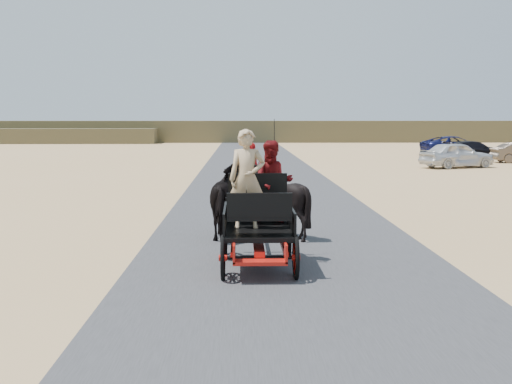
{
  "coord_description": "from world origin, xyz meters",
  "views": [
    {
      "loc": [
        -0.92,
        -11.57,
        2.72
      ],
      "look_at": [
        -0.61,
        1.55,
        1.2
      ],
      "focal_mm": 45.0,
      "sensor_mm": 36.0,
      "label": 1
    }
  ],
  "objects_px": {
    "horse_right": "(279,200)",
    "car_c": "(474,150)",
    "carriage": "(258,248)",
    "horse_left": "(230,200)",
    "car_d": "(455,145)",
    "car_a": "(457,155)",
    "pedestrian": "(253,164)"
  },
  "relations": [
    {
      "from": "carriage",
      "to": "horse_left",
      "type": "relative_size",
      "value": 1.2
    },
    {
      "from": "horse_right",
      "to": "carriage",
      "type": "bearing_deg",
      "value": 79.61
    },
    {
      "from": "carriage",
      "to": "horse_right",
      "type": "relative_size",
      "value": 1.41
    },
    {
      "from": "horse_right",
      "to": "car_d",
      "type": "bearing_deg",
      "value": -114.6
    },
    {
      "from": "car_a",
      "to": "horse_right",
      "type": "bearing_deg",
      "value": 131.98
    },
    {
      "from": "car_a",
      "to": "horse_left",
      "type": "bearing_deg",
      "value": 129.63
    },
    {
      "from": "horse_right",
      "to": "car_a",
      "type": "xyz_separation_m",
      "value": [
        10.98,
        20.32,
        -0.14
      ]
    },
    {
      "from": "carriage",
      "to": "horse_left",
      "type": "bearing_deg",
      "value": 100.39
    },
    {
      "from": "car_d",
      "to": "car_c",
      "type": "bearing_deg",
      "value": 172.19
    },
    {
      "from": "horse_left",
      "to": "horse_right",
      "type": "height_order",
      "value": "horse_right"
    },
    {
      "from": "pedestrian",
      "to": "car_d",
      "type": "bearing_deg",
      "value": -153.41
    },
    {
      "from": "carriage",
      "to": "car_a",
      "type": "xyz_separation_m",
      "value": [
        11.53,
        23.32,
        0.35
      ]
    },
    {
      "from": "pedestrian",
      "to": "car_d",
      "type": "height_order",
      "value": "pedestrian"
    },
    {
      "from": "horse_right",
      "to": "car_a",
      "type": "distance_m",
      "value": 23.1
    },
    {
      "from": "pedestrian",
      "to": "car_a",
      "type": "bearing_deg",
      "value": -169.61
    },
    {
      "from": "horse_right",
      "to": "car_a",
      "type": "relative_size",
      "value": 0.41
    },
    {
      "from": "car_c",
      "to": "car_d",
      "type": "bearing_deg",
      "value": -7.66
    },
    {
      "from": "car_a",
      "to": "car_c",
      "type": "xyz_separation_m",
      "value": [
        3.94,
        8.08,
        -0.12
      ]
    },
    {
      "from": "horse_left",
      "to": "carriage",
      "type": "bearing_deg",
      "value": 100.39
    },
    {
      "from": "car_c",
      "to": "horse_left",
      "type": "bearing_deg",
      "value": 145.41
    },
    {
      "from": "horse_right",
      "to": "car_c",
      "type": "relative_size",
      "value": 0.42
    },
    {
      "from": "carriage",
      "to": "horse_left",
      "type": "distance_m",
      "value": 3.09
    },
    {
      "from": "horse_left",
      "to": "horse_right",
      "type": "bearing_deg",
      "value": -180.0
    },
    {
      "from": "pedestrian",
      "to": "car_d",
      "type": "distance_m",
      "value": 26.6
    },
    {
      "from": "horse_left",
      "to": "car_c",
      "type": "xyz_separation_m",
      "value": [
        16.01,
        28.4,
        -0.26
      ]
    },
    {
      "from": "carriage",
      "to": "horse_right",
      "type": "bearing_deg",
      "value": 79.61
    },
    {
      "from": "horse_right",
      "to": "pedestrian",
      "type": "distance_m",
      "value": 11.4
    },
    {
      "from": "horse_left",
      "to": "car_a",
      "type": "relative_size",
      "value": 0.48
    },
    {
      "from": "horse_right",
      "to": "car_d",
      "type": "xyz_separation_m",
      "value": [
        15.11,
        33.02,
        -0.17
      ]
    },
    {
      "from": "horse_left",
      "to": "pedestrian",
      "type": "relative_size",
      "value": 1.16
    },
    {
      "from": "horse_right",
      "to": "car_c",
      "type": "xyz_separation_m",
      "value": [
        14.91,
        28.4,
        -0.27
      ]
    },
    {
      "from": "horse_left",
      "to": "horse_right",
      "type": "relative_size",
      "value": 1.18
    }
  ]
}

